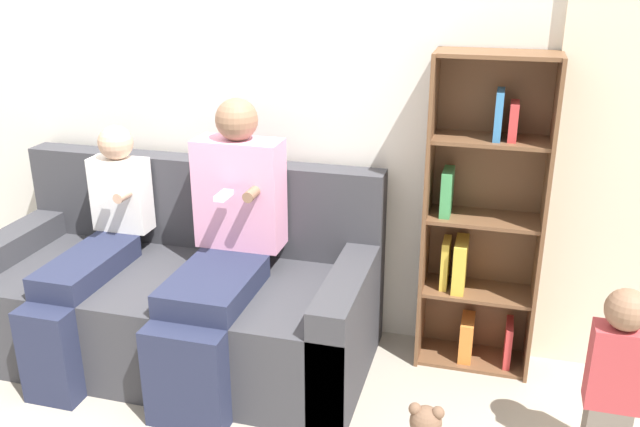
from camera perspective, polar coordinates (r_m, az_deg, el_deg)
The scene contains 7 objects.
ground_plane at distance 3.24m, azimuth -14.38°, elevation -16.20°, with size 14.00×14.00×0.00m, color #9E9384.
back_wall at distance 3.58m, azimuth -8.18°, elevation 10.27°, with size 10.00×0.06×2.55m.
couch at distance 3.52m, azimuth -11.80°, elevation -6.98°, with size 1.95×0.90×0.94m.
adult_seated at distance 3.18m, azimuth -8.17°, elevation -2.55°, with size 0.42×0.85×1.31m.
child_seated at distance 3.48m, azimuth -18.69°, elevation -3.09°, with size 0.30×0.87×1.13m.
toddler_standing at distance 2.90m, azimuth 23.59°, elevation -12.40°, with size 0.21×0.16×0.78m.
bookshelf at distance 3.31m, azimuth 13.42°, elevation -0.85°, with size 0.54×0.28×1.54m.
Camera 1 is at (1.41, -2.21, 1.91)m, focal length 38.00 mm.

